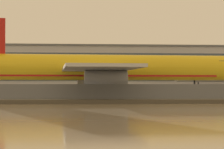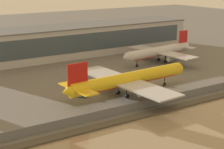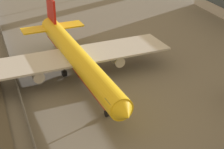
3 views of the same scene
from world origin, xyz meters
TOP-DOWN VIEW (x-y plane):
  - ground_plane at (0.00, 0.00)m, footprint 500.00×500.00m
  - perimeter_fence at (0.00, -16.00)m, footprint 280.00×0.10m
  - cargo_jet_yellow at (-3.92, -3.28)m, footprint 48.35×41.99m
  - baggage_tug at (-16.96, 2.22)m, footprint 3.34×3.44m

SIDE VIEW (x-z plane):
  - ground_plane at x=0.00m, z-range 0.00..0.00m
  - baggage_tug at x=-16.96m, z-range -0.09..1.71m
  - perimeter_fence at x=0.00m, z-range 0.00..2.37m
  - cargo_jet_yellow at x=-3.92m, z-range -1.53..11.34m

